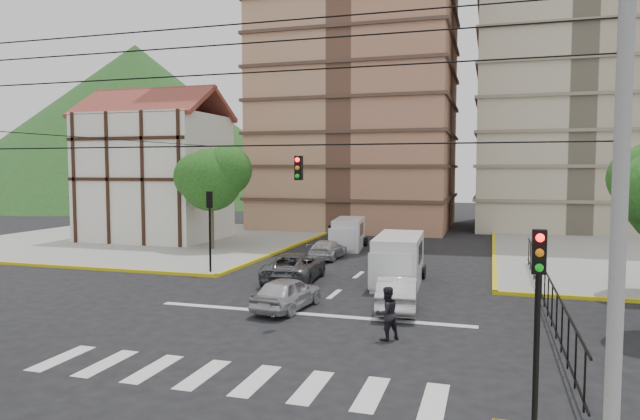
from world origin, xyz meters
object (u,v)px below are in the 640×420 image
at_px(traffic_light_se, 538,300).
at_px(car_silver_front_left, 287,293).
at_px(pedestrian_crosswalk, 387,313).
at_px(traffic_light_nw, 210,218).
at_px(van_left_lane, 348,234).
at_px(car_white_front_right, 398,293).
at_px(van_right_lane, 398,261).

bearing_deg(traffic_light_se, car_silver_front_left, 133.16).
height_order(traffic_light_se, pedestrian_crosswalk, traffic_light_se).
relative_size(traffic_light_nw, car_silver_front_left, 1.10).
relative_size(traffic_light_nw, van_left_lane, 0.87).
bearing_deg(traffic_light_se, traffic_light_nw, 135.00).
height_order(traffic_light_se, traffic_light_nw, same).
xyz_separation_m(car_silver_front_left, car_white_front_right, (4.36, 1.18, 0.05)).
xyz_separation_m(traffic_light_nw, van_right_lane, (10.26, 0.14, -1.92)).
relative_size(traffic_light_se, car_silver_front_left, 1.10).
bearing_deg(van_right_lane, car_silver_front_left, -122.82).
relative_size(traffic_light_nw, van_right_lane, 0.79).
xyz_separation_m(van_right_lane, car_white_front_right, (0.80, -5.08, -0.46)).
relative_size(van_right_lane, car_white_front_right, 1.25).
height_order(traffic_light_nw, pedestrian_crosswalk, traffic_light_nw).
relative_size(traffic_light_se, pedestrian_crosswalk, 2.42).
bearing_deg(pedestrian_crosswalk, car_silver_front_left, -76.64).
relative_size(van_left_lane, car_white_front_right, 1.14).
bearing_deg(van_left_lane, van_right_lane, -71.91).
bearing_deg(pedestrian_crosswalk, van_right_lane, -127.50).
relative_size(traffic_light_se, van_right_lane, 0.79).
height_order(van_left_lane, car_silver_front_left, van_left_lane).
xyz_separation_m(traffic_light_se, traffic_light_nw, (-15.60, 15.60, 0.00)).
bearing_deg(van_left_lane, traffic_light_se, -75.51).
bearing_deg(traffic_light_se, van_left_lane, 111.50).
xyz_separation_m(van_right_lane, car_silver_front_left, (-3.56, -6.25, -0.51)).
relative_size(traffic_light_se, traffic_light_nw, 1.00).
height_order(van_left_lane, pedestrian_crosswalk, van_left_lane).
distance_m(traffic_light_se, car_silver_front_left, 13.23).
height_order(van_left_lane, car_white_front_right, van_left_lane).
bearing_deg(car_white_front_right, car_silver_front_left, 8.42).
bearing_deg(pedestrian_crosswalk, car_white_front_right, -130.25).
bearing_deg(traffic_light_se, car_white_front_right, 113.04).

